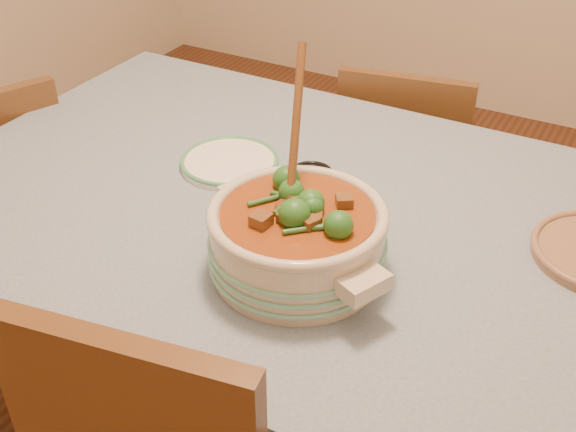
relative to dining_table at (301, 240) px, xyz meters
The scene contains 5 objects.
dining_table is the anchor object (origin of this frame).
stew_casserole 0.28m from the dining_table, 64.00° to the right, with size 0.42×0.42×0.39m.
white_plate 0.25m from the dining_table, 162.96° to the left, with size 0.30×0.30×0.02m.
condiment_bowl 0.14m from the dining_table, 98.14° to the left, with size 0.12×0.12×0.05m.
chair_far 0.75m from the dining_table, 92.01° to the left, with size 0.44×0.44×0.81m.
Camera 1 is at (0.59, -1.13, 1.59)m, focal length 45.00 mm.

